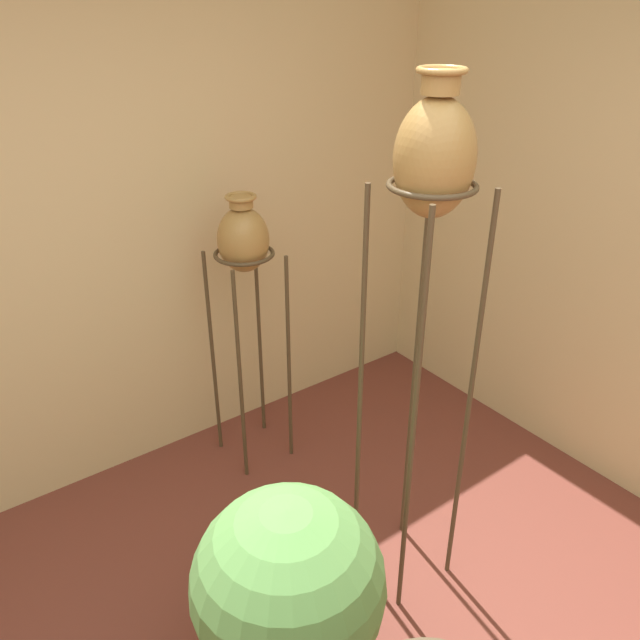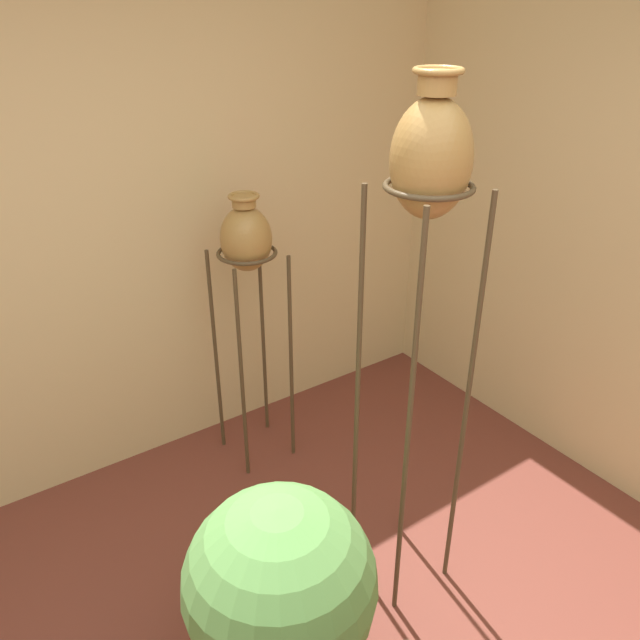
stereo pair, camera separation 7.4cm
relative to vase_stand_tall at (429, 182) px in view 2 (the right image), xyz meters
The scene contains 4 objects.
wall_back 1.73m from the vase_stand_tall, 120.02° to the left, with size 8.25×0.06×2.70m.
vase_stand_tall is the anchor object (origin of this frame).
vase_stand_medium 1.22m from the vase_stand_tall, 95.87° to the left, with size 0.31×0.31×1.49m.
potted_plant 1.46m from the vase_stand_tall, 167.86° to the right, with size 0.68×0.68×0.86m.
Camera 2 is at (-0.58, -0.74, 2.31)m, focal length 35.00 mm.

